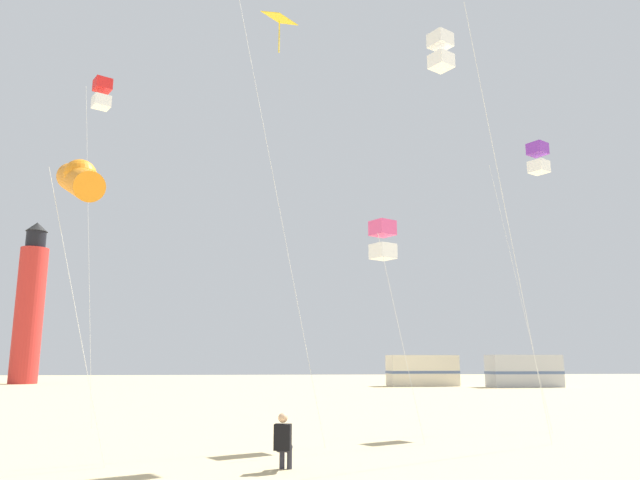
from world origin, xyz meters
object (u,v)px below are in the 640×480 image
(kite_box_rainbow, at_px, (383,240))
(rv_van_cream, at_px, (422,371))
(kite_tube_orange, at_px, (80,180))
(kite_box_scarlet, at_px, (102,94))
(kite_flyer_standing, at_px, (283,440))
(kite_box_white, at_px, (441,52))
(lighthouse_distant, at_px, (30,306))
(kite_box_violet, at_px, (538,159))
(kite_diamond_gold, at_px, (279,36))
(rv_van_silver, at_px, (524,371))

(kite_box_rainbow, distance_m, rv_van_cream, 40.72)
(kite_box_rainbow, height_order, rv_van_cream, kite_box_rainbow)
(kite_tube_orange, distance_m, kite_box_rainbow, 8.43)
(kite_box_scarlet, bearing_deg, kite_flyer_standing, -54.19)
(kite_tube_orange, xyz_separation_m, kite_box_white, (9.70, 2.22, 5.10))
(rv_van_cream, bearing_deg, lighthouse_distant, 161.62)
(kite_box_violet, relative_size, rv_van_cream, 1.55)
(kite_box_white, distance_m, rv_van_cream, 41.85)
(kite_diamond_gold, relative_size, kite_box_white, 1.09)
(rv_van_silver, bearing_deg, kite_box_white, -119.84)
(kite_flyer_standing, bearing_deg, kite_diamond_gold, -74.66)
(kite_tube_orange, height_order, rv_van_cream, kite_tube_orange)
(kite_flyer_standing, relative_size, kite_tube_orange, 0.16)
(kite_flyer_standing, relative_size, kite_box_white, 0.10)
(kite_box_violet, bearing_deg, lighthouse_distant, 126.32)
(kite_box_violet, bearing_deg, kite_box_white, -141.39)
(kite_flyer_standing, bearing_deg, kite_box_scarlet, -39.35)
(kite_flyer_standing, bearing_deg, kite_box_rainbow, -112.34)
(kite_box_violet, relative_size, lighthouse_distant, 0.61)
(kite_box_rainbow, height_order, kite_box_white, kite_box_white)
(kite_tube_orange, bearing_deg, lighthouse_distant, 110.10)
(lighthouse_distant, bearing_deg, kite_box_rainbow, -61.21)
(rv_van_cream, distance_m, rv_van_silver, 8.94)
(kite_box_rainbow, bearing_deg, kite_box_violet, 25.99)
(kite_box_scarlet, bearing_deg, lighthouse_distant, 111.43)
(kite_tube_orange, distance_m, rv_van_silver, 47.80)
(kite_diamond_gold, xyz_separation_m, kite_box_scarlet, (-6.51, 4.60, -0.21))
(kite_box_violet, relative_size, rv_van_silver, 1.56)
(kite_box_scarlet, bearing_deg, kite_box_white, -26.33)
(kite_tube_orange, relative_size, kite_box_violet, 0.70)
(kite_diamond_gold, distance_m, kite_box_white, 5.10)
(kite_flyer_standing, distance_m, rv_van_silver, 45.87)
(kite_box_scarlet, bearing_deg, kite_box_rainbow, -27.54)
(kite_tube_orange, xyz_separation_m, kite_diamond_gold, (4.78, 3.27, 5.93))
(kite_box_scarlet, bearing_deg, rv_van_cream, 57.25)
(kite_box_scarlet, xyz_separation_m, kite_box_rainbow, (9.62, -5.02, -6.43))
(kite_tube_orange, relative_size, kite_diamond_gold, 0.54)
(kite_flyer_standing, bearing_deg, kite_box_violet, -128.29)
(kite_flyer_standing, distance_m, kite_box_violet, 15.13)
(kite_box_white, height_order, rv_van_cream, kite_box_white)
(kite_box_white, relative_size, rv_van_silver, 1.85)
(kite_box_rainbow, bearing_deg, kite_box_scarlet, 152.46)
(kite_box_rainbow, xyz_separation_m, lighthouse_distant, (-26.78, 48.74, 2.12))
(kite_tube_orange, xyz_separation_m, lighthouse_distant, (-18.88, 51.59, 1.42))
(kite_flyer_standing, height_order, rv_van_silver, rv_van_silver)
(kite_box_violet, distance_m, rv_van_cream, 36.75)
(kite_tube_orange, height_order, kite_box_white, kite_box_white)
(kite_box_white, height_order, lighthouse_distant, lighthouse_distant)
(kite_diamond_gold, bearing_deg, kite_box_white, -12.05)
(kite_box_rainbow, height_order, rv_van_silver, kite_box_rainbow)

